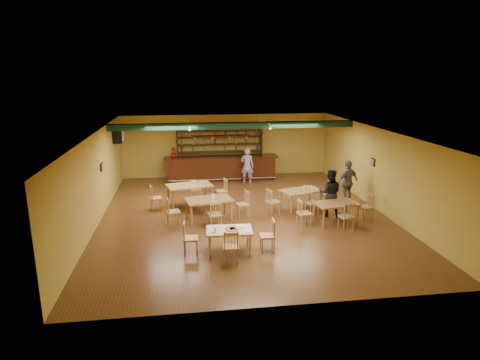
{
  "coord_description": "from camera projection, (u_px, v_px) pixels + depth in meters",
  "views": [
    {
      "loc": [
        -2.05,
        -13.88,
        4.97
      ],
      "look_at": [
        -0.05,
        0.6,
        1.15
      ],
      "focal_mm": 30.95,
      "sensor_mm": 36.0,
      "label": 1
    }
  ],
  "objects": [
    {
      "name": "parmesan_shaker",
      "position": [
        215.0,
        230.0,
        11.42
      ],
      "size": [
        0.08,
        0.08,
        0.11
      ],
      "primitive_type": "cylinder",
      "rotation": [
        0.0,
        0.0,
        -0.05
      ],
      "color": "#EAE5C6",
      "rests_on": "near_table"
    },
    {
      "name": "ac_unit",
      "position": [
        118.0,
        136.0,
        17.62
      ],
      "size": [
        0.34,
        0.7,
        0.48
      ],
      "primitive_type": "cube",
      "color": "white",
      "rests_on": "wall_left"
    },
    {
      "name": "dining_table_c",
      "position": [
        209.0,
        210.0,
        14.21
      ],
      "size": [
        1.71,
        1.22,
        0.78
      ],
      "primitive_type": "cube",
      "rotation": [
        0.0,
        0.0,
        0.2
      ],
      "color": "olive",
      "rests_on": "ground"
    },
    {
      "name": "track_rail_left",
      "position": [
        189.0,
        123.0,
        17.1
      ],
      "size": [
        0.05,
        2.5,
        0.05
      ],
      "primitive_type": "cube",
      "color": "white",
      "rests_on": "ceiling"
    },
    {
      "name": "picture_right",
      "position": [
        373.0,
        162.0,
        15.53
      ],
      "size": [
        0.04,
        0.34,
        0.28
      ],
      "primitive_type": "cube",
      "color": "black",
      "rests_on": "wall_right"
    },
    {
      "name": "picture_left",
      "position": [
        102.0,
        167.0,
        14.7
      ],
      "size": [
        0.04,
        0.34,
        0.28
      ],
      "primitive_type": "cube",
      "color": "black",
      "rests_on": "wall_left"
    },
    {
      "name": "dining_table_b",
      "position": [
        301.0,
        200.0,
        15.37
      ],
      "size": [
        1.68,
        1.3,
        0.74
      ],
      "primitive_type": "cube",
      "rotation": [
        0.0,
        0.0,
        0.31
      ],
      "color": "olive",
      "rests_on": "ground"
    },
    {
      "name": "side_plate",
      "position": [
        248.0,
        231.0,
        11.51
      ],
      "size": [
        0.23,
        0.23,
        0.01
      ],
      "primitive_type": "cylinder",
      "rotation": [
        0.0,
        0.0,
        -0.05
      ],
      "color": "white",
      "rests_on": "near_table"
    },
    {
      "name": "back_bar_hutch",
      "position": [
        220.0,
        154.0,
        20.03
      ],
      "size": [
        4.13,
        0.4,
        2.28
      ],
      "primitive_type": "cube",
      "color": "black",
      "rests_on": "ground"
    },
    {
      "name": "track_rail_right",
      "position": [
        265.0,
        122.0,
        17.53
      ],
      "size": [
        0.05,
        2.5,
        0.05
      ],
      "primitive_type": "cube",
      "color": "white",
      "rests_on": "ceiling"
    },
    {
      "name": "floor",
      "position": [
        244.0,
        215.0,
        14.83
      ],
      "size": [
        12.0,
        12.0,
        0.0
      ],
      "primitive_type": "plane",
      "color": "brown",
      "rests_on": "ground"
    },
    {
      "name": "poinsettia",
      "position": [
        173.0,
        153.0,
        19.08
      ],
      "size": [
        0.35,
        0.35,
        0.48
      ],
      "primitive_type": "imported",
      "rotation": [
        0.0,
        0.0,
        0.35
      ],
      "color": "#A00F0E",
      "rests_on": "bar_counter"
    },
    {
      "name": "near_table",
      "position": [
        229.0,
        241.0,
        11.7
      ],
      "size": [
        1.32,
        0.88,
        0.68
      ],
      "primitive_type": "cube",
      "rotation": [
        0.0,
        0.0,
        -0.05
      ],
      "color": "tan",
      "rests_on": "ground"
    },
    {
      "name": "ceiling_beam",
      "position": [
        234.0,
        125.0,
        16.78
      ],
      "size": [
        10.0,
        0.3,
        0.25
      ],
      "primitive_type": "cube",
      "color": "#10301E",
      "rests_on": "ceiling"
    },
    {
      "name": "pizza_tray",
      "position": [
        232.0,
        229.0,
        11.63
      ],
      "size": [
        0.5,
        0.5,
        0.01
      ],
      "primitive_type": "cylinder",
      "rotation": [
        0.0,
        0.0,
        -0.29
      ],
      "color": "silver",
      "rests_on": "near_table"
    },
    {
      "name": "patron_right_b",
      "position": [
        348.0,
        182.0,
        15.93
      ],
      "size": [
        1.1,
        0.8,
        1.73
      ],
      "primitive_type": "imported",
      "rotation": [
        0.0,
        0.0,
        3.56
      ],
      "color": "slate",
      "rests_on": "ground"
    },
    {
      "name": "patron_bar",
      "position": [
        247.0,
        166.0,
        18.87
      ],
      "size": [
        0.7,
        0.58,
        1.64
      ],
      "primitive_type": "imported",
      "rotation": [
        0.0,
        0.0,
        2.79
      ],
      "color": "#834AA0",
      "rests_on": "ground"
    },
    {
      "name": "dining_table_d",
      "position": [
        336.0,
        213.0,
        13.99
      ],
      "size": [
        1.54,
        1.06,
        0.71
      ],
      "primitive_type": "cube",
      "rotation": [
        0.0,
        0.0,
        0.16
      ],
      "color": "olive",
      "rests_on": "ground"
    },
    {
      "name": "bar_counter",
      "position": [
        221.0,
        168.0,
        19.58
      ],
      "size": [
        5.33,
        0.85,
        1.13
      ],
      "primitive_type": "cube",
      "color": "black",
      "rests_on": "ground"
    },
    {
      "name": "dining_table_a",
      "position": [
        190.0,
        195.0,
        15.76
      ],
      "size": [
        1.85,
        1.35,
        0.83
      ],
      "primitive_type": "cube",
      "rotation": [
        0.0,
        0.0,
        0.23
      ],
      "color": "olive",
      "rests_on": "ground"
    },
    {
      "name": "napkin_stack",
      "position": [
        240.0,
        226.0,
        11.83
      ],
      "size": [
        0.23,
        0.19,
        0.03
      ],
      "primitive_type": "cube",
      "rotation": [
        0.0,
        0.0,
        -0.19
      ],
      "color": "white",
      "rests_on": "near_table"
    },
    {
      "name": "pizza_server",
      "position": [
        237.0,
        228.0,
        11.69
      ],
      "size": [
        0.33,
        0.13,
        0.0
      ],
      "primitive_type": "cube",
      "rotation": [
        0.0,
        0.0,
        -0.13
      ],
      "color": "silver",
      "rests_on": "pizza_tray"
    },
    {
      "name": "patron_right_a",
      "position": [
        330.0,
        193.0,
        14.59
      ],
      "size": [
        0.97,
        0.85,
        1.68
      ],
      "primitive_type": "imported",
      "rotation": [
        0.0,
        0.0,
        2.83
      ],
      "color": "black",
      "rests_on": "ground"
    }
  ]
}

